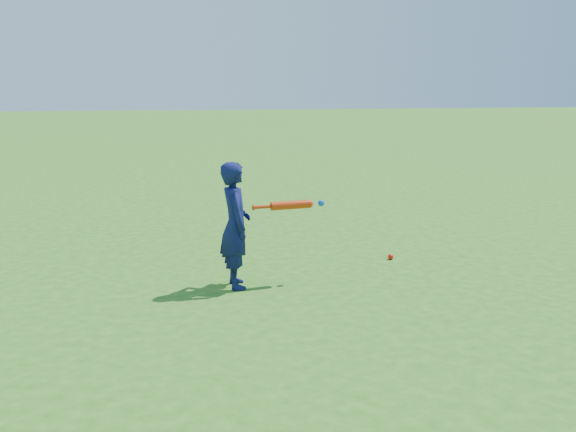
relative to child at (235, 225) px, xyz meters
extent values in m
plane|color=#2B6919|center=(-0.51, 0.58, -0.57)|extent=(80.00, 80.00, 0.00)
imported|color=#0F1447|center=(0.00, 0.00, 0.00)|extent=(0.29, 0.43, 1.14)
sphere|color=red|center=(1.70, 0.59, -0.54)|extent=(0.06, 0.06, 0.06)
cylinder|color=red|center=(0.16, -0.02, 0.16)|extent=(0.02, 0.05, 0.05)
cylinder|color=red|center=(0.25, -0.01, 0.16)|extent=(0.18, 0.06, 0.03)
cylinder|color=red|center=(0.51, 0.03, 0.16)|extent=(0.37, 0.13, 0.08)
sphere|color=red|center=(0.69, 0.06, 0.16)|extent=(0.08, 0.08, 0.08)
sphere|color=blue|center=(0.81, 0.07, 0.16)|extent=(0.06, 0.06, 0.06)
camera|label=1|loc=(-0.64, -5.57, 1.24)|focal=40.00mm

